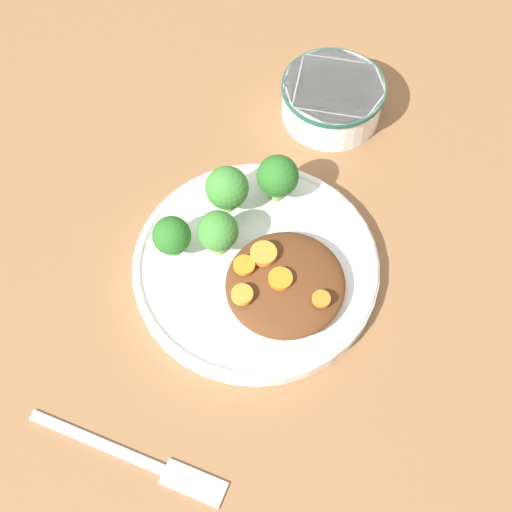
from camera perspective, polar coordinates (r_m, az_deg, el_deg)
name	(u,v)px	position (r m, az deg, el deg)	size (l,w,h in m)	color
ground_plane	(256,271)	(0.75, 0.00, -1.18)	(4.00, 4.00, 0.00)	#8C603D
plate	(256,266)	(0.74, 0.00, -0.78)	(0.26, 0.26, 0.02)	white
dip_bowl	(332,98)	(0.86, 6.12, 12.47)	(0.12, 0.12, 0.05)	white
stew_mound	(285,284)	(0.71, 2.37, -2.25)	(0.12, 0.12, 0.03)	#5B3319
broccoli_floret_0	(218,232)	(0.72, -3.07, 1.94)	(0.04, 0.04, 0.06)	#7FA85B
broccoli_floret_1	(172,236)	(0.72, -6.76, 1.60)	(0.04, 0.04, 0.05)	#7FA85B
broccoli_floret_2	(227,188)	(0.74, -2.33, 5.43)	(0.05, 0.05, 0.06)	#7FA85B
broccoli_floret_3	(278,177)	(0.75, 1.75, 6.37)	(0.04, 0.04, 0.06)	#759E51
carrot_slice_0	(321,299)	(0.69, 5.24, -3.44)	(0.02, 0.02, 0.00)	orange
carrot_slice_1	(241,264)	(0.71, -1.17, -0.61)	(0.02, 0.02, 0.00)	orange
carrot_slice_2	(265,252)	(0.71, 0.71, 0.32)	(0.03, 0.03, 0.01)	orange
carrot_slice_3	(280,279)	(0.70, 1.97, -1.83)	(0.02, 0.02, 0.01)	orange
carrot_slice_4	(242,295)	(0.69, -1.11, -3.10)	(0.02, 0.02, 0.01)	orange
fork	(145,462)	(0.68, -8.88, -15.99)	(0.06, 0.20, 0.01)	silver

